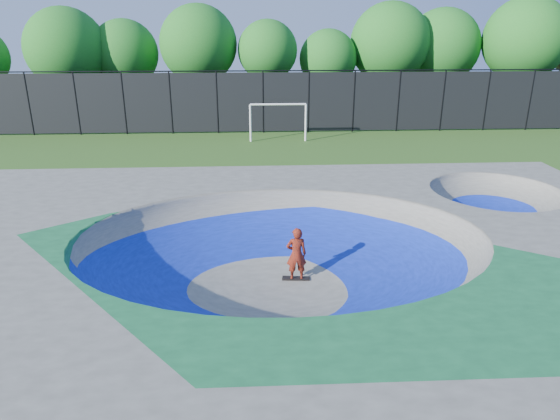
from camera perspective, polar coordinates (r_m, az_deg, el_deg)
The scene contains 7 objects.
ground at distance 13.84m, azimuth 0.13°, elevation -8.61°, with size 120.00×120.00×0.00m, color #2A5116.
skate_deck at distance 13.50m, azimuth 0.13°, elevation -5.82°, with size 22.00×14.00×1.50m, color gray.
skater at distance 13.80m, azimuth 1.89°, elevation -5.07°, with size 0.57×0.37×1.56m, color red.
skateboard at distance 14.14m, azimuth 1.85°, elevation -7.84°, with size 0.78×0.22×0.05m, color black.
soccer_goal at distance 30.85m, azimuth -0.21°, elevation 10.80°, with size 3.50×0.12×2.32m.
fence at distance 33.43m, azimuth -1.94°, elevation 12.36°, with size 48.09×0.09×4.04m.
treeline at distance 38.11m, azimuth -0.12°, elevation 18.08°, with size 51.27×7.72×8.80m.
Camera 1 is at (-0.69, -12.10, 6.68)m, focal length 32.00 mm.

